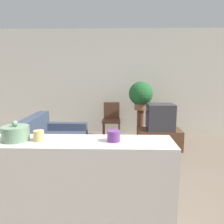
# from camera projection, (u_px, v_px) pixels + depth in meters

# --- Properties ---
(ground_plane) EXTENTS (14.00, 14.00, 0.00)m
(ground_plane) POSITION_uv_depth(u_px,v_px,m) (65.00, 212.00, 2.58)
(ground_plane) COLOR #756656
(wall_back) EXTENTS (9.00, 0.06, 2.70)m
(wall_back) POSITION_uv_depth(u_px,v_px,m) (94.00, 83.00, 5.70)
(wall_back) COLOR beige
(wall_back) RESTS_ON ground_plane
(couch) EXTENTS (0.99, 1.68, 0.84)m
(couch) POSITION_uv_depth(u_px,v_px,m) (50.00, 151.00, 3.76)
(couch) COLOR #384256
(couch) RESTS_ON ground_plane
(tv_stand) EXTENTS (0.90, 0.48, 0.42)m
(tv_stand) POSITION_uv_depth(u_px,v_px,m) (160.00, 139.00, 4.66)
(tv_stand) COLOR brown
(tv_stand) RESTS_ON ground_plane
(television) EXTENTS (0.56, 0.46, 0.55)m
(television) POSITION_uv_depth(u_px,v_px,m) (160.00, 117.00, 4.57)
(television) COLOR #333338
(television) RESTS_ON tv_stand
(wooden_chair) EXTENTS (0.44, 0.44, 0.88)m
(wooden_chair) POSITION_uv_depth(u_px,v_px,m) (111.00, 118.00, 5.44)
(wooden_chair) COLOR brown
(wooden_chair) RESTS_ON ground_plane
(plant_stand) EXTENTS (0.16, 0.16, 0.76)m
(plant_stand) POSITION_uv_depth(u_px,v_px,m) (140.00, 125.00, 5.17)
(plant_stand) COLOR brown
(plant_stand) RESTS_ON ground_plane
(potted_plant) EXTENTS (0.56, 0.56, 0.65)m
(potted_plant) POSITION_uv_depth(u_px,v_px,m) (141.00, 94.00, 5.04)
(potted_plant) COLOR #8E5B3D
(potted_plant) RESTS_ON plant_stand
(foreground_counter) EXTENTS (2.32, 0.44, 0.98)m
(foreground_counter) POSITION_uv_depth(u_px,v_px,m) (54.00, 188.00, 2.16)
(foreground_counter) COLOR beige
(foreground_counter) RESTS_ON ground_plane
(decorative_bowl) EXTENTS (0.25, 0.25, 0.19)m
(decorative_bowl) POSITION_uv_depth(u_px,v_px,m) (16.00, 133.00, 2.07)
(decorative_bowl) COLOR gray
(decorative_bowl) RESTS_ON foreground_counter
(candle_jar) EXTENTS (0.10, 0.10, 0.10)m
(candle_jar) POSITION_uv_depth(u_px,v_px,m) (39.00, 136.00, 2.06)
(candle_jar) COLOR tan
(candle_jar) RESTS_ON foreground_counter
(coffee_tin) EXTENTS (0.12, 0.12, 0.10)m
(coffee_tin) POSITION_uv_depth(u_px,v_px,m) (114.00, 136.00, 2.04)
(coffee_tin) COLOR #66337F
(coffee_tin) RESTS_ON foreground_counter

